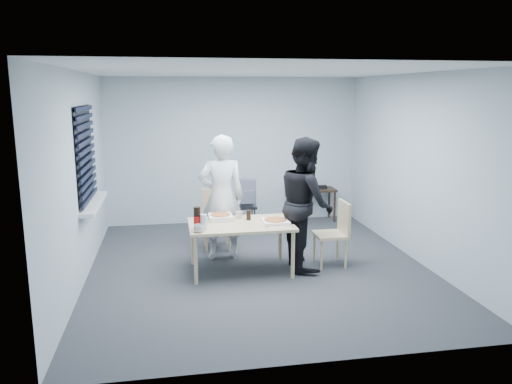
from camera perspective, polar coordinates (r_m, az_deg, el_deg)
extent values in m
plane|color=#2E2F33|center=(6.88, 0.29, -8.55)|extent=(5.00, 5.00, 0.00)
plane|color=white|center=(6.47, 0.31, 13.63)|extent=(5.00, 5.00, 0.00)
plane|color=#B0BEC4|center=(9.00, -2.56, 4.72)|extent=(4.50, 0.00, 4.50)
plane|color=#B0BEC4|center=(4.17, 6.48, -3.28)|extent=(4.50, 0.00, 4.50)
plane|color=#B0BEC4|center=(6.54, -19.49, 1.52)|extent=(0.00, 5.00, 5.00)
plane|color=#B0BEC4|center=(7.29, 17.98, 2.59)|extent=(0.00, 5.00, 5.00)
plane|color=black|center=(6.89, -18.98, 4.13)|extent=(0.00, 1.30, 1.30)
cube|color=black|center=(6.89, -18.73, 4.15)|extent=(0.04, 1.30, 1.25)
cube|color=silver|center=(6.99, -18.02, -1.25)|extent=(0.18, 1.42, 0.05)
cube|color=#CABB85|center=(6.54, -1.76, -3.74)|extent=(1.35, 0.86, 0.04)
cylinder|color=#CABB85|center=(6.23, -6.91, -7.77)|extent=(0.05, 0.05, 0.62)
cylinder|color=#CABB85|center=(6.93, -7.25, -5.78)|extent=(0.05, 0.05, 0.62)
cylinder|color=#CABB85|center=(6.41, 4.24, -7.17)|extent=(0.05, 0.05, 0.62)
cylinder|color=#CABB85|center=(7.09, 2.78, -5.30)|extent=(0.05, 0.05, 0.62)
cube|color=#CABB85|center=(7.56, -4.50, -3.32)|extent=(0.42, 0.42, 0.04)
cube|color=#CABB85|center=(7.69, -4.67, -1.23)|extent=(0.42, 0.04, 0.44)
cylinder|color=#CABB85|center=(7.45, -5.65, -5.37)|extent=(0.03, 0.03, 0.41)
cylinder|color=#CABB85|center=(7.77, -5.85, -4.65)|extent=(0.03, 0.03, 0.41)
cylinder|color=#CABB85|center=(7.48, -3.04, -5.26)|extent=(0.03, 0.03, 0.41)
cylinder|color=#CABB85|center=(7.80, -3.35, -4.55)|extent=(0.03, 0.03, 0.41)
cube|color=#CABB85|center=(6.90, 8.49, -4.87)|extent=(0.42, 0.42, 0.04)
cube|color=#CABB85|center=(6.90, 10.04, -2.86)|extent=(0.04, 0.42, 0.44)
cylinder|color=#CABB85|center=(6.76, 7.51, -7.18)|extent=(0.03, 0.03, 0.41)
cylinder|color=#CABB85|center=(7.07, 6.68, -6.32)|extent=(0.03, 0.03, 0.41)
cylinder|color=#CABB85|center=(6.87, 10.24, -6.97)|extent=(0.03, 0.03, 0.41)
cylinder|color=#CABB85|center=(7.17, 9.30, -6.14)|extent=(0.03, 0.03, 0.41)
imported|color=silver|center=(7.04, -3.95, -0.62)|extent=(0.65, 0.42, 1.77)
imported|color=black|center=(6.70, 5.71, -1.26)|extent=(0.47, 0.86, 1.77)
cube|color=#302218|center=(9.18, 6.31, 0.23)|extent=(0.90, 0.40, 0.04)
cylinder|color=#302218|center=(8.99, 4.05, -1.91)|extent=(0.04, 0.04, 0.56)
cylinder|color=#302218|center=(9.29, 3.58, -1.47)|extent=(0.04, 0.04, 0.56)
cylinder|color=#302218|center=(9.22, 8.98, -1.69)|extent=(0.04, 0.04, 0.56)
cylinder|color=#302218|center=(9.51, 8.36, -1.26)|extent=(0.04, 0.04, 0.56)
cube|color=black|center=(8.41, -1.16, -1.69)|extent=(0.33, 0.33, 0.04)
cylinder|color=black|center=(8.33, -1.87, -3.45)|extent=(0.04, 0.04, 0.42)
cylinder|color=black|center=(8.57, -2.11, -3.03)|extent=(0.04, 0.04, 0.42)
cylinder|color=black|center=(8.37, -0.17, -3.38)|extent=(0.04, 0.04, 0.42)
cylinder|color=black|center=(8.61, -0.45, -2.96)|extent=(0.04, 0.04, 0.42)
cube|color=slate|center=(8.36, -1.16, -0.07)|extent=(0.32, 0.17, 0.45)
cube|color=slate|center=(8.26, -1.04, -0.59)|extent=(0.23, 0.06, 0.21)
cube|color=white|center=(6.72, -4.08, -3.05)|extent=(0.31, 0.31, 0.03)
cube|color=white|center=(6.71, -4.09, -2.78)|extent=(0.31, 0.31, 0.03)
cylinder|color=#CC7F38|center=(6.71, -4.09, -2.59)|extent=(0.26, 0.26, 0.01)
cube|color=white|center=(6.56, 2.21, -3.37)|extent=(0.34, 0.34, 0.04)
cylinder|color=#CC7F38|center=(6.55, 2.22, -3.17)|extent=(0.29, 0.29, 0.01)
imported|color=silver|center=(6.16, -6.56, -4.15)|extent=(0.17, 0.17, 0.10)
imported|color=silver|center=(6.79, -1.94, -2.61)|extent=(0.10, 0.10, 0.09)
cylinder|color=black|center=(6.69, -0.85, -2.65)|extent=(0.06, 0.06, 0.13)
cylinder|color=black|center=(6.26, -6.74, -2.99)|extent=(0.09, 0.09, 0.29)
cylinder|color=red|center=(6.26, -6.73, -3.16)|extent=(0.09, 0.09, 0.10)
cylinder|color=silver|center=(6.24, -5.99, -3.45)|extent=(0.08, 0.08, 0.20)
torus|color=red|center=(6.33, 1.27, -4.08)|extent=(0.06, 0.06, 0.00)
cube|color=white|center=(9.11, 5.45, 0.31)|extent=(0.31, 0.35, 0.00)
cube|color=black|center=(9.23, 7.64, 0.57)|extent=(0.15, 0.11, 0.06)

